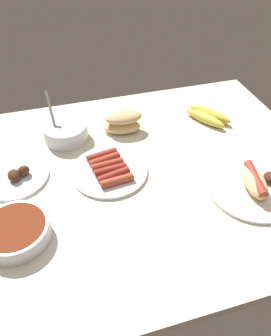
% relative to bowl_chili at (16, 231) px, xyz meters
% --- Properties ---
extents(ground_plane, '(1.20, 0.90, 0.03)m').
position_rel_bowl_chili_xyz_m(ground_plane, '(-0.34, -0.14, -0.04)').
color(ground_plane, silver).
extents(bowl_chili, '(0.17, 0.17, 0.05)m').
position_rel_bowl_chili_xyz_m(bowl_chili, '(0.00, 0.00, 0.00)').
color(bowl_chili, white).
rests_on(bowl_chili, ground_plane).
extents(plate_grilled_meat, '(0.20, 0.20, 0.04)m').
position_rel_bowl_chili_xyz_m(plate_grilled_meat, '(0.00, -0.22, -0.02)').
color(plate_grilled_meat, white).
rests_on(plate_grilled_meat, ground_plane).
extents(bowl_coleslaw, '(0.15, 0.15, 0.16)m').
position_rel_bowl_chili_xyz_m(bowl_coleslaw, '(-0.17, -0.37, 0.01)').
color(bowl_coleslaw, silver).
rests_on(bowl_coleslaw, ground_plane).
extents(banana_bunch, '(0.15, 0.18, 0.04)m').
position_rel_bowl_chili_xyz_m(banana_bunch, '(-0.68, -0.34, -0.01)').
color(banana_bunch, gold).
rests_on(banana_bunch, ground_plane).
extents(plate_sausages, '(0.23, 0.23, 0.03)m').
position_rel_bowl_chili_xyz_m(plate_sausages, '(-0.27, -0.17, -0.01)').
color(plate_sausages, white).
rests_on(plate_sausages, ground_plane).
extents(bread_stack, '(0.14, 0.09, 0.07)m').
position_rel_bowl_chili_xyz_m(bread_stack, '(-0.36, -0.36, 0.01)').
color(bread_stack, '#E5C689').
rests_on(bread_stack, ground_plane).
extents(plate_hotdog_assembled, '(0.26, 0.26, 0.06)m').
position_rel_bowl_chili_xyz_m(plate_hotdog_assembled, '(-0.65, 0.01, -0.01)').
color(plate_hotdog_assembled, white).
rests_on(plate_hotdog_assembled, ground_plane).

